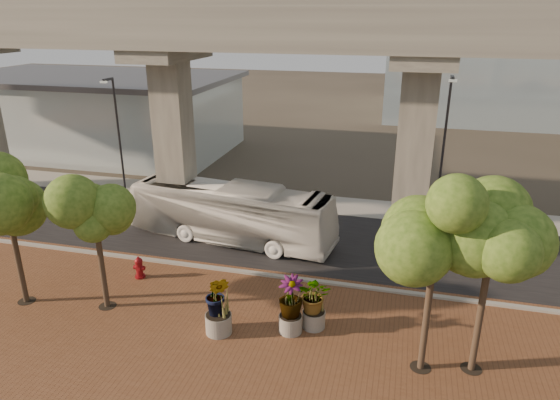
# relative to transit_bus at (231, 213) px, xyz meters

# --- Properties ---
(ground) EXTENTS (160.00, 160.00, 0.00)m
(ground) POSITION_rel_transit_bus_xyz_m (2.75, -1.28, -1.51)
(ground) COLOR #363027
(ground) RESTS_ON ground
(brick_plaza) EXTENTS (70.00, 13.00, 0.06)m
(brick_plaza) POSITION_rel_transit_bus_xyz_m (2.75, -9.28, -1.48)
(brick_plaza) COLOR brown
(brick_plaza) RESTS_ON ground
(asphalt_road) EXTENTS (90.00, 8.00, 0.04)m
(asphalt_road) POSITION_rel_transit_bus_xyz_m (2.75, 0.72, -1.49)
(asphalt_road) COLOR black
(asphalt_road) RESTS_ON ground
(curb_strip) EXTENTS (70.00, 0.25, 0.16)m
(curb_strip) POSITION_rel_transit_bus_xyz_m (2.75, -3.28, -1.43)
(curb_strip) COLOR #98968E
(curb_strip) RESTS_ON ground
(far_sidewalk) EXTENTS (90.00, 3.00, 0.06)m
(far_sidewalk) POSITION_rel_transit_bus_xyz_m (2.75, 6.22, -1.48)
(far_sidewalk) COLOR #98968E
(far_sidewalk) RESTS_ON ground
(transit_viaduct) EXTENTS (72.00, 5.60, 12.40)m
(transit_viaduct) POSITION_rel_transit_bus_xyz_m (2.75, 0.72, 5.78)
(transit_viaduct) COLOR #9A978C
(transit_viaduct) RESTS_ON ground
(station_pavilion) EXTENTS (23.00, 13.00, 6.30)m
(station_pavilion) POSITION_rel_transit_bus_xyz_m (-17.25, 14.72, 1.71)
(station_pavilion) COLOR silver
(station_pavilion) RESTS_ON ground
(transit_bus) EXTENTS (11.09, 4.00, 3.02)m
(transit_bus) POSITION_rel_transit_bus_xyz_m (0.00, 0.00, 0.00)
(transit_bus) COLOR silver
(transit_bus) RESTS_ON ground
(fire_hydrant) EXTENTS (0.51, 0.46, 1.01)m
(fire_hydrant) POSITION_rel_transit_bus_xyz_m (-2.65, -4.82, -0.97)
(fire_hydrant) COLOR maroon
(fire_hydrant) RESTS_ON ground
(planter_front) EXTENTS (1.91, 1.91, 2.10)m
(planter_front) POSITION_rel_transit_bus_xyz_m (5.58, -6.57, -0.18)
(planter_front) COLOR #A3A093
(planter_front) RESTS_ON ground
(planter_right) EXTENTS (2.12, 2.12, 2.27)m
(planter_right) POSITION_rel_transit_bus_xyz_m (4.80, -7.07, -0.08)
(planter_right) COLOR #B0AD9E
(planter_right) RESTS_ON ground
(planter_left) EXTENTS (2.16, 2.16, 2.38)m
(planter_left) POSITION_rel_transit_bus_xyz_m (2.25, -7.78, -0.01)
(planter_left) COLOR #9C958D
(planter_left) RESTS_ON ground
(street_tree_far_west) EXTENTS (3.82, 3.82, 6.02)m
(street_tree_far_west) POSITION_rel_transit_bus_xyz_m (-6.17, -7.76, 2.81)
(street_tree_far_west) COLOR #4B3A2B
(street_tree_far_west) RESTS_ON ground
(street_tree_near_west) EXTENTS (3.20, 3.20, 5.66)m
(street_tree_near_west) POSITION_rel_transit_bus_xyz_m (-2.75, -7.26, 2.73)
(street_tree_near_west) COLOR #4B3A2B
(street_tree_near_west) RESTS_ON ground
(street_tree_near_east) EXTENTS (3.95, 3.95, 7.00)m
(street_tree_near_east) POSITION_rel_transit_bus_xyz_m (9.48, -7.95, 3.73)
(street_tree_near_east) COLOR #4B3A2B
(street_tree_near_east) RESTS_ON ground
(street_tree_far_east) EXTENTS (3.54, 3.54, 6.21)m
(street_tree_far_east) POSITION_rel_transit_bus_xyz_m (11.12, -7.60, 3.13)
(street_tree_far_east) COLOR #4B3A2B
(street_tree_far_east) RESTS_ON ground
(streetlamp_west) EXTENTS (0.37, 1.10, 7.56)m
(streetlamp_west) POSITION_rel_transit_bus_xyz_m (-8.68, 4.12, 2.90)
(streetlamp_west) COLOR #29282D
(streetlamp_west) RESTS_ON ground
(streetlamp_east) EXTENTS (0.40, 1.17, 8.06)m
(streetlamp_east) POSITION_rel_transit_bus_xyz_m (10.39, 5.66, 3.20)
(streetlamp_east) COLOR #302F34
(streetlamp_east) RESTS_ON ground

